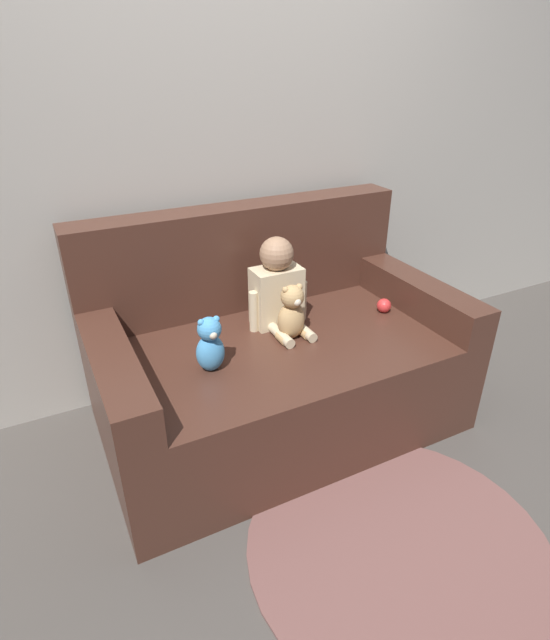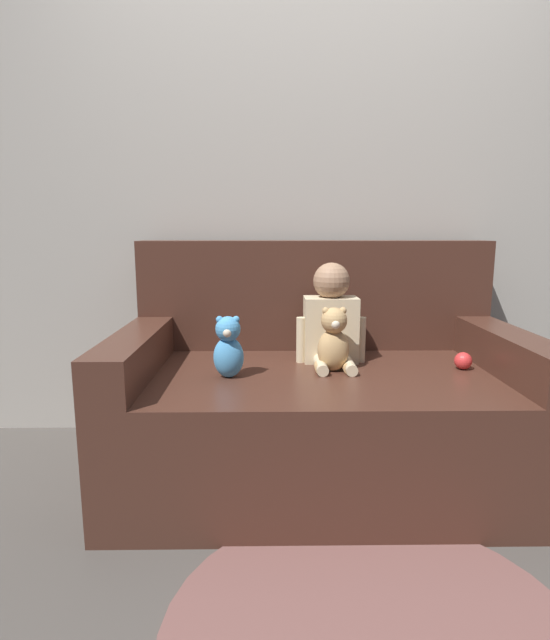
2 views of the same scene
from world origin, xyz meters
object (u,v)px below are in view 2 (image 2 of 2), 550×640
Objects in this scene: person_baby at (331,319)px; teddy_bear_brown at (334,341)px; couch at (319,397)px; plush_toy_side at (228,347)px; toy_ball at (463,361)px.

person_baby is 0.16m from teddy_bear_brown.
couch is at bearing -131.65° from person_baby.
plush_toy_side is (-0.41, -0.08, -0.00)m from teddy_bear_brown.
couch is 0.29m from teddy_bear_brown.
teddy_bear_brown reaches higher than toy_ball.
toy_ball is at bearing 6.04° from plush_toy_side.
plush_toy_side is (-0.42, -0.23, -0.07)m from person_baby.
couch is 6.81× the size of plush_toy_side.
person_baby is 1.77× the size of plush_toy_side.
person_baby reaches higher than toy_ball.
couch is 0.34m from person_baby.
toy_ball is (0.53, 0.02, -0.09)m from teddy_bear_brown.
teddy_bear_brown is at bearing -92.67° from person_baby.
teddy_bear_brown is 0.42m from plush_toy_side.
plush_toy_side is 0.96m from toy_ball.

